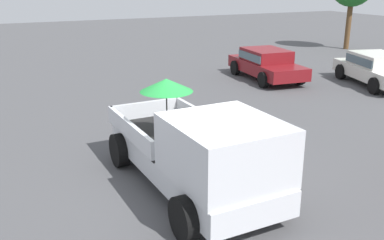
# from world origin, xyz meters

# --- Properties ---
(ground_plane) EXTENTS (80.00, 80.00, 0.00)m
(ground_plane) POSITION_xyz_m (0.00, 0.00, 0.00)
(ground_plane) COLOR #4C4C4F
(pickup_truck_main) EXTENTS (5.11, 2.39, 2.26)m
(pickup_truck_main) POSITION_xyz_m (0.46, 0.01, 0.96)
(pickup_truck_main) COLOR black
(pickup_truck_main) RESTS_ON ground
(parked_sedan_near) EXTENTS (4.62, 2.86, 1.33)m
(parked_sedan_near) POSITION_xyz_m (-5.18, 11.06, 0.74)
(parked_sedan_near) COLOR black
(parked_sedan_near) RESTS_ON ground
(parked_sedan_far) EXTENTS (4.45, 2.30, 1.33)m
(parked_sedan_far) POSITION_xyz_m (-8.11, 7.54, 0.74)
(parked_sedan_far) COLOR black
(parked_sedan_far) RESTS_ON ground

